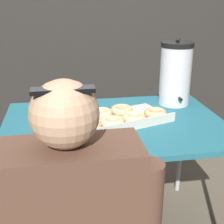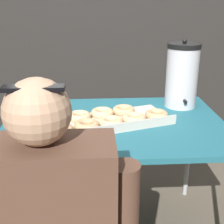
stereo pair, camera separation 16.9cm
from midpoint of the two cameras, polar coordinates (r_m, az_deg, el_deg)
The scene contains 4 objects.
folding_table at distance 1.73m, azimuth 3.23°, elevation -3.45°, with size 1.21×0.84×0.76m.
donut_box at distance 1.67m, azimuth 1.36°, elevation -1.47°, with size 0.75×0.49×0.05m.
coffee_urn at distance 1.97m, azimuth 15.10°, elevation 6.45°, with size 0.20×0.22×0.41m.
cell_phone at distance 1.53m, azimuth -13.93°, elevation -5.19°, with size 0.12×0.16×0.01m.
Camera 2 is at (-0.11, -1.58, 1.42)m, focal length 50.00 mm.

